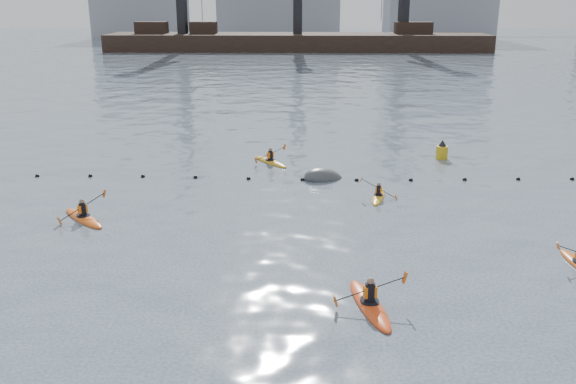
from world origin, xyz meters
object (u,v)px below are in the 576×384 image
Objects in this scene: kayaker_0 at (370,303)px; kayaker_2 at (83,217)px; nav_buoy at (442,152)px; mooring_buoy at (324,179)px; kayaker_5 at (270,161)px; kayaker_3 at (378,196)px.

kayaker_0 is 1.24× the size of kayaker_2.
kayaker_2 is 21.99m from nav_buoy.
kayaker_5 is at bearing 132.62° from mooring_buoy.
kayaker_2 is 14.27m from kayaker_3.
kayaker_2 is at bearing -148.51° from nav_buoy.
kayaker_0 is at bearing -85.10° from kayaker_3.
nav_buoy is (10.72, 1.26, 0.31)m from kayaker_5.
mooring_buoy is at bearing -12.26° from kayaker_2.
kayaker_0 is 1.30× the size of kayaker_3.
mooring_buoy is (11.18, 6.80, -0.11)m from kayaker_2.
kayaker_0 is at bearing -108.61° from nav_buoy.
kayaker_2 is 0.98× the size of kayaker_5.
kayaker_2 is 2.21× the size of nav_buoy.
mooring_buoy is at bearing 141.78° from kayaker_3.
kayaker_5 is at bearing 90.46° from kayaker_0.
nav_buoy is at bearing 31.75° from mooring_buoy.
kayaker_0 is 1.22× the size of kayaker_5.
kayaker_3 is at bearing -86.14° from kayaker_5.
kayaker_2 is (-12.20, 7.96, -0.01)m from kayaker_0.
kayaker_3 is (1.64, 11.44, -0.03)m from kayaker_0.
kayaker_2 is at bearing 134.43° from kayaker_0.
kayaker_0 reaches higher than kayaker_5.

